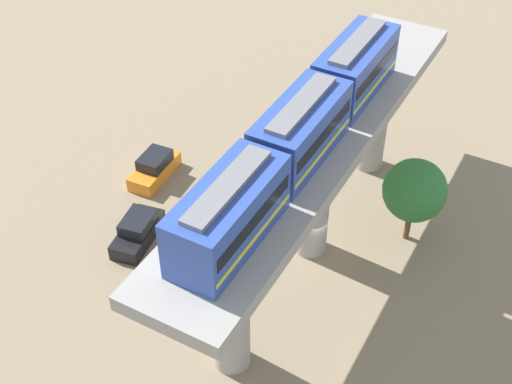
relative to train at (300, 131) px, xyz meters
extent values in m
plane|color=#84755B|center=(0.00, 2.30, -10.19)|extent=(120.00, 120.00, 0.00)
cylinder|color=#999691|center=(0.00, -7.07, -6.26)|extent=(1.90, 1.90, 7.86)
cylinder|color=#999691|center=(0.00, 2.30, -6.26)|extent=(1.90, 1.90, 7.86)
cylinder|color=#999691|center=(0.00, 11.68, -6.26)|extent=(1.90, 1.90, 7.86)
cube|color=#999691|center=(0.00, 2.30, -1.93)|extent=(5.20, 28.85, 0.80)
cube|color=#2D4CA5|center=(0.00, -6.95, -0.03)|extent=(2.60, 6.60, 3.00)
cube|color=black|center=(0.00, -6.95, 0.22)|extent=(2.64, 6.07, 0.70)
cube|color=yellow|center=(0.00, -6.95, -0.78)|extent=(2.64, 6.34, 0.24)
cube|color=slate|center=(0.00, -6.95, 1.59)|extent=(1.10, 5.61, 0.24)
cube|color=#2D4CA5|center=(0.00, 0.00, -0.03)|extent=(2.60, 6.60, 3.00)
cube|color=black|center=(0.00, 0.00, 0.22)|extent=(2.64, 6.07, 0.70)
cube|color=yellow|center=(0.00, 0.00, -0.78)|extent=(2.64, 6.34, 0.24)
cube|color=slate|center=(0.00, 0.00, 1.59)|extent=(1.10, 5.61, 0.24)
cube|color=#2D4CA5|center=(0.00, 6.95, -0.03)|extent=(2.60, 6.60, 3.00)
cube|color=black|center=(0.00, 6.95, 0.22)|extent=(2.64, 6.07, 0.70)
cube|color=yellow|center=(0.00, 6.95, -0.78)|extent=(2.64, 6.34, 0.24)
cube|color=slate|center=(0.00, 6.95, 1.59)|extent=(1.10, 5.61, 0.24)
cube|color=orange|center=(-12.25, 3.34, -9.69)|extent=(2.12, 4.33, 1.00)
cube|color=black|center=(-12.25, 3.49, -8.81)|extent=(1.81, 2.42, 0.76)
cube|color=black|center=(-9.56, -2.21, -9.69)|extent=(2.52, 4.45, 1.00)
cube|color=black|center=(-9.56, -2.06, -8.81)|extent=(2.02, 2.55, 0.76)
cube|color=#B2B5BA|center=(-6.29, 5.56, -9.69)|extent=(2.44, 4.43, 1.00)
cube|color=black|center=(-6.29, 5.71, -8.81)|extent=(1.98, 2.53, 0.76)
cylinder|color=brown|center=(4.78, 6.04, -8.81)|extent=(0.36, 0.36, 2.77)
sphere|color=#2D7233|center=(4.78, 6.04, -6.38)|extent=(3.81, 3.81, 3.81)
camera|label=1|loc=(11.48, -25.27, 19.82)|focal=48.41mm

